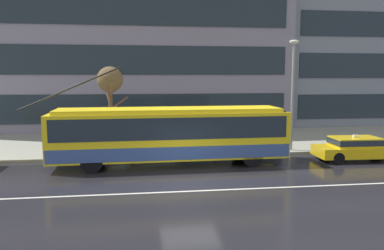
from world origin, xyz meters
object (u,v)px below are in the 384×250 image
(trolleybus, at_px, (170,134))
(bus_shelter, at_px, (144,120))
(pedestrian_at_shelter, at_px, (131,124))
(taxi_ahead_of_bus, at_px, (357,147))
(street_lamp, at_px, (293,86))
(pedestrian_approaching_curb, at_px, (187,124))
(street_tree_bare, at_px, (110,82))
(pedestrian_walking_past, at_px, (217,121))

(trolleybus, bearing_deg, bus_shelter, 109.31)
(pedestrian_at_shelter, bearing_deg, taxi_ahead_of_bus, -19.04)
(trolleybus, height_order, taxi_ahead_of_bus, trolleybus)
(bus_shelter, bearing_deg, trolleybus, -70.69)
(bus_shelter, distance_m, pedestrian_at_shelter, 0.85)
(street_lamp, bearing_deg, pedestrian_at_shelter, 170.17)
(trolleybus, bearing_deg, pedestrian_at_shelter, 117.97)
(pedestrian_at_shelter, xyz_separation_m, pedestrian_approaching_curb, (3.38, -0.30, -0.03))
(street_tree_bare, bearing_deg, pedestrian_approaching_curb, -10.08)
(taxi_ahead_of_bus, bearing_deg, pedestrian_at_shelter, 160.96)
(bus_shelter, distance_m, pedestrian_walking_past, 4.76)
(taxi_ahead_of_bus, distance_m, pedestrian_walking_past, 8.38)
(pedestrian_walking_past, relative_size, street_tree_bare, 0.38)
(pedestrian_at_shelter, xyz_separation_m, street_lamp, (9.48, -1.64, 2.32))
(pedestrian_at_shelter, height_order, pedestrian_walking_past, pedestrian_at_shelter)
(taxi_ahead_of_bus, height_order, street_lamp, street_lamp)
(pedestrian_approaching_curb, bearing_deg, pedestrian_at_shelter, 174.99)
(street_lamp, height_order, street_tree_bare, street_lamp)
(bus_shelter, height_order, pedestrian_walking_past, bus_shelter)
(pedestrian_walking_past, bearing_deg, trolleybus, -126.60)
(bus_shelter, xyz_separation_m, pedestrian_approaching_curb, (2.60, -0.09, -0.32))
(bus_shelter, relative_size, street_tree_bare, 0.77)
(pedestrian_walking_past, relative_size, street_lamp, 0.29)
(bus_shelter, xyz_separation_m, pedestrian_walking_past, (4.67, 0.87, -0.27))
(trolleybus, distance_m, bus_shelter, 3.91)
(bus_shelter, height_order, street_lamp, street_lamp)
(pedestrian_approaching_curb, bearing_deg, trolleybus, -110.16)
(bus_shelter, relative_size, street_lamp, 0.59)
(bus_shelter, bearing_deg, street_tree_bare, 159.84)
(bus_shelter, bearing_deg, pedestrian_approaching_curb, -1.95)
(street_tree_bare, bearing_deg, pedestrian_at_shelter, -23.31)
(taxi_ahead_of_bus, relative_size, pedestrian_walking_past, 2.46)
(street_tree_bare, bearing_deg, trolleybus, -53.44)
(bus_shelter, height_order, street_tree_bare, street_tree_bare)
(pedestrian_approaching_curb, relative_size, street_lamp, 0.29)
(trolleybus, relative_size, street_tree_bare, 2.67)
(bus_shelter, bearing_deg, street_lamp, -9.36)
(bus_shelter, xyz_separation_m, pedestrian_at_shelter, (-0.77, 0.21, -0.28))
(taxi_ahead_of_bus, height_order, pedestrian_walking_past, pedestrian_walking_past)
(taxi_ahead_of_bus, xyz_separation_m, pedestrian_at_shelter, (-12.18, 4.21, 0.97))
(street_lamp, relative_size, street_tree_bare, 1.30)
(street_tree_bare, bearing_deg, pedestrian_walking_past, 1.29)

